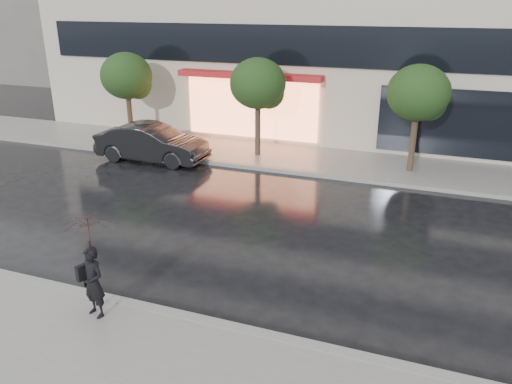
% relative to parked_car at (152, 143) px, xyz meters
% --- Properties ---
extents(ground, '(120.00, 120.00, 0.00)m').
position_rel_parked_car_xyz_m(ground, '(6.76, -8.08, -0.74)').
color(ground, black).
rests_on(ground, ground).
extents(sidewalk_far, '(60.00, 3.50, 0.12)m').
position_rel_parked_car_xyz_m(sidewalk_far, '(6.76, 2.17, -0.68)').
color(sidewalk_far, slate).
rests_on(sidewalk_far, ground).
extents(curb_near, '(60.00, 0.25, 0.14)m').
position_rel_parked_car_xyz_m(curb_near, '(6.76, -9.08, -0.67)').
color(curb_near, gray).
rests_on(curb_near, ground).
extents(curb_far, '(60.00, 0.25, 0.14)m').
position_rel_parked_car_xyz_m(curb_far, '(6.76, 0.42, -0.67)').
color(curb_far, gray).
rests_on(curb_far, ground).
extents(bg_building_left, '(14.00, 10.00, 12.00)m').
position_rel_parked_car_xyz_m(bg_building_left, '(-21.24, 17.92, 5.26)').
color(bg_building_left, '#59544F').
rests_on(bg_building_left, ground).
extents(tree_far_west, '(2.20, 2.20, 3.99)m').
position_rel_parked_car_xyz_m(tree_far_west, '(-2.18, 1.95, 2.18)').
color(tree_far_west, '#33261C').
rests_on(tree_far_west, ground).
extents(tree_mid_west, '(2.20, 2.20, 3.99)m').
position_rel_parked_car_xyz_m(tree_mid_west, '(3.82, 1.95, 2.18)').
color(tree_mid_west, '#33261C').
rests_on(tree_mid_west, ground).
extents(tree_mid_east, '(2.20, 2.20, 3.99)m').
position_rel_parked_car_xyz_m(tree_mid_east, '(9.82, 1.95, 2.18)').
color(tree_mid_east, '#33261C').
rests_on(tree_mid_east, ground).
extents(parked_car, '(4.50, 1.60, 1.48)m').
position_rel_parked_car_xyz_m(parked_car, '(0.00, 0.00, 0.00)').
color(parked_car, black).
rests_on(parked_car, ground).
extents(pedestrian_with_umbrella, '(1.12, 1.13, 2.17)m').
position_rel_parked_car_xyz_m(pedestrian_with_umbrella, '(4.61, -9.66, 0.83)').
color(pedestrian_with_umbrella, black).
rests_on(pedestrian_with_umbrella, sidewalk_near).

